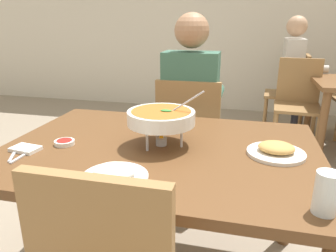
# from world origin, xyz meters

# --- Properties ---
(cafe_rear_partition) EXTENTS (10.00, 0.10, 3.00)m
(cafe_rear_partition) POSITION_xyz_m (0.00, 3.46, 1.50)
(cafe_rear_partition) COLOR beige
(cafe_rear_partition) RESTS_ON ground_plane
(dining_table_main) EXTENTS (1.39, 0.99, 0.72)m
(dining_table_main) POSITION_xyz_m (0.00, 0.00, 0.63)
(dining_table_main) COLOR brown
(dining_table_main) RESTS_ON ground_plane
(chair_diner_main) EXTENTS (0.44, 0.44, 0.90)m
(chair_diner_main) POSITION_xyz_m (-0.00, 0.78, 0.51)
(chair_diner_main) COLOR olive
(chair_diner_main) RESTS_ON ground_plane
(diner_main) EXTENTS (0.40, 0.45, 1.31)m
(diner_main) POSITION_xyz_m (0.00, 0.82, 0.75)
(diner_main) COLOR #2D2D38
(diner_main) RESTS_ON ground_plane
(curry_bowl) EXTENTS (0.33, 0.30, 0.26)m
(curry_bowl) POSITION_xyz_m (0.00, 0.02, 0.85)
(curry_bowl) COLOR silver
(curry_bowl) RESTS_ON dining_table_main
(rice_plate) EXTENTS (0.24, 0.24, 0.06)m
(rice_plate) POSITION_xyz_m (-0.08, -0.34, 0.74)
(rice_plate) COLOR white
(rice_plate) RESTS_ON dining_table_main
(appetizer_plate) EXTENTS (0.24, 0.24, 0.06)m
(appetizer_plate) POSITION_xyz_m (0.50, 0.03, 0.74)
(appetizer_plate) COLOR white
(appetizer_plate) RESTS_ON dining_table_main
(sauce_dish) EXTENTS (0.09, 0.09, 0.02)m
(sauce_dish) POSITION_xyz_m (-0.43, -0.08, 0.73)
(sauce_dish) COLOR white
(sauce_dish) RESTS_ON dining_table_main
(napkin_folded) EXTENTS (0.13, 0.10, 0.02)m
(napkin_folded) POSITION_xyz_m (-0.56, -0.18, 0.73)
(napkin_folded) COLOR white
(napkin_folded) RESTS_ON dining_table_main
(fork_utensil) EXTENTS (0.09, 0.16, 0.01)m
(fork_utensil) POSITION_xyz_m (-0.58, -0.23, 0.73)
(fork_utensil) COLOR silver
(fork_utensil) RESTS_ON dining_table_main
(spoon_utensil) EXTENTS (0.01, 0.17, 0.01)m
(spoon_utensil) POSITION_xyz_m (-0.53, -0.23, 0.73)
(spoon_utensil) COLOR silver
(spoon_utensil) RESTS_ON dining_table_main
(drink_glass) EXTENTS (0.07, 0.07, 0.13)m
(drink_glass) POSITION_xyz_m (0.60, -0.38, 0.78)
(drink_glass) COLOR silver
(drink_glass) RESTS_ON dining_table_main
(chair_bg_middle) EXTENTS (0.47, 0.47, 0.90)m
(chair_bg_middle) POSITION_xyz_m (0.89, 2.59, 0.51)
(chair_bg_middle) COLOR olive
(chair_bg_middle) RESTS_ON ground_plane
(chair_bg_right) EXTENTS (0.47, 0.47, 0.90)m
(chair_bg_right) POSITION_xyz_m (0.87, 2.09, 0.51)
(chair_bg_right) COLOR olive
(chair_bg_right) RESTS_ON ground_plane
(patron_bg_middle) EXTENTS (0.45, 0.40, 1.31)m
(patron_bg_middle) POSITION_xyz_m (0.88, 2.57, 0.75)
(patron_bg_middle) COLOR #2D2D38
(patron_bg_middle) RESTS_ON ground_plane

